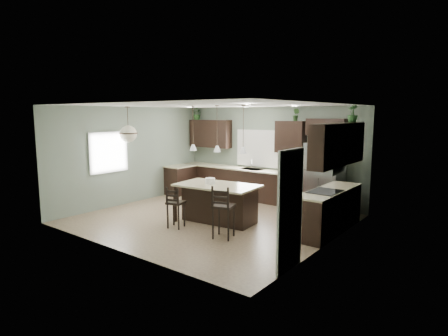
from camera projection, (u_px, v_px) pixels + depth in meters
ground at (211, 219)px, 9.30m from camera, size 6.00×6.00×0.00m
pantry_door at (290, 211)px, 6.15m from camera, size 0.04×0.82×2.04m
window_back at (257, 148)px, 11.47m from camera, size 1.35×0.02×1.00m
window_left at (108, 152)px, 10.26m from camera, size 0.02×1.10×1.00m
left_return_cabs at (180, 180)px, 12.20m from camera, size 0.60×0.90×0.90m
left_return_countertop at (181, 166)px, 12.12m from camera, size 0.66×0.96×0.04m
back_lower_cabs at (240, 183)px, 11.67m from camera, size 4.20×0.60×0.90m
back_countertop at (240, 168)px, 11.59m from camera, size 4.20×0.66×0.04m
sink_inset at (252, 169)px, 11.32m from camera, size 0.70×0.45×0.01m
faucet at (251, 165)px, 11.27m from camera, size 0.02×0.02×0.28m
back_upper_left at (210, 134)px, 12.35m from camera, size 1.55×0.34×0.90m
back_upper_right at (291, 137)px, 10.56m from camera, size 0.85×0.34×0.90m
fridge_header at (327, 127)px, 9.89m from camera, size 1.05×0.34×0.45m
right_lower_cabs at (330, 211)px, 8.30m from camera, size 0.60×2.35×0.90m
right_countertop at (330, 191)px, 8.24m from camera, size 0.66×2.35×0.04m
cooktop at (325, 192)px, 8.02m from camera, size 0.58×0.75×0.02m
wall_oven_front at (312, 212)px, 8.26m from camera, size 0.01×0.72×0.60m
right_upper_cabs at (338, 144)px, 8.00m from camera, size 0.34×2.35×0.90m
microwave at (330, 164)px, 7.87m from camera, size 0.40×0.75×0.40m
refrigerator at (324, 178)px, 9.85m from camera, size 0.90×0.74×1.85m
kitchen_island at (217, 204)px, 8.98m from camera, size 2.04×1.29×0.92m
serving_dish at (210, 181)px, 9.01m from camera, size 0.24×0.24×0.14m
bar_stool_left at (176, 207)px, 8.54m from camera, size 0.45×0.45×0.97m
bar_stool_right at (224, 212)px, 7.82m from camera, size 0.52×0.52×1.14m
pendant_left at (193, 128)px, 9.09m from camera, size 0.17×0.17×1.10m
pendant_center at (217, 129)px, 8.72m from camera, size 0.17×0.17×1.10m
pendant_right at (243, 129)px, 8.35m from camera, size 0.17×0.17×1.10m
chandelier at (128, 124)px, 10.23m from camera, size 0.51×0.51×0.98m
plant_back_left at (197, 114)px, 12.55m from camera, size 0.42×0.38×0.41m
plant_back_right at (296, 115)px, 10.35m from camera, size 0.22×0.19×0.35m
plant_right_wall at (353, 114)px, 8.63m from camera, size 0.29×0.29×0.41m
room_shell at (211, 151)px, 9.06m from camera, size 6.00×6.00×6.00m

